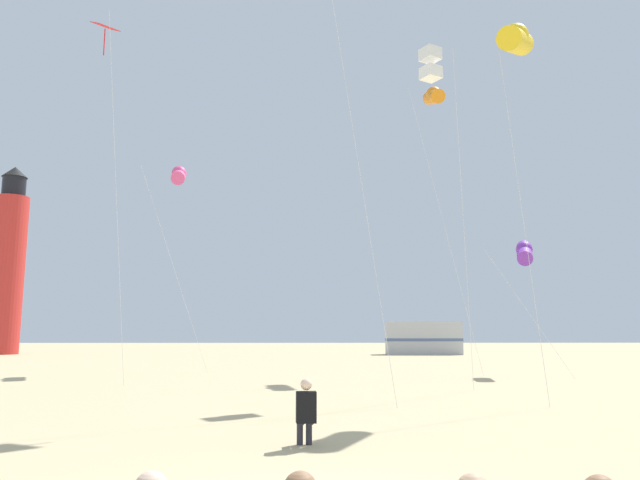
# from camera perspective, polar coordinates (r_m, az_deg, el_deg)

# --- Properties ---
(kite_flyer_standing) EXTENTS (0.36, 0.53, 1.16)m
(kite_flyer_standing) POSITION_cam_1_polar(r_m,az_deg,el_deg) (10.69, -1.37, -15.92)
(kite_flyer_standing) COLOR black
(kite_flyer_standing) RESTS_ON ground
(kite_box_white) EXTENTS (1.66, 1.75, 11.94)m
(kite_box_white) POSITION_cam_1_polar(r_m,az_deg,el_deg) (22.51, 10.49, 16.10)
(kite_box_white) COLOR silver
(kite_box_white) RESTS_ON ground
(kite_tube_gold) EXTENTS (1.84, 2.52, 11.18)m
(kite_tube_gold) POSITION_cam_1_polar(r_m,az_deg,el_deg) (19.53, 18.13, 17.62)
(kite_tube_gold) COLOR silver
(kite_tube_gold) RESTS_ON ground
(kite_tube_orange) EXTENTS (3.08, 2.83, 14.35)m
(kite_tube_orange) POSITION_cam_1_polar(r_m,az_deg,el_deg) (31.45, 10.77, 13.27)
(kite_tube_orange) COLOR silver
(kite_tube_orange) RESTS_ON ground
(kite_tube_rainbow) EXTENTS (3.46, 3.31, 10.78)m
(kite_tube_rainbow) POSITION_cam_1_polar(r_m,az_deg,el_deg) (32.46, -13.27, 6.01)
(kite_tube_rainbow) COLOR silver
(kite_tube_rainbow) RESTS_ON ground
(kite_tube_violet) EXTENTS (3.27, 3.50, 6.37)m
(kite_tube_violet) POSITION_cam_1_polar(r_m,az_deg,el_deg) (29.77, 18.87, -1.08)
(kite_tube_violet) COLOR silver
(kite_tube_violet) RESTS_ON ground
(kite_diamond_scarlet) EXTENTS (1.85, 1.85, 13.96)m
(kite_diamond_scarlet) POSITION_cam_1_polar(r_m,az_deg,el_deg) (25.85, -19.68, 17.16)
(kite_diamond_scarlet) COLOR silver
(kite_diamond_scarlet) RESTS_ON ground
(lighthouse_distant) EXTENTS (2.80, 2.80, 16.80)m
(lighthouse_distant) POSITION_cam_1_polar(r_m,az_deg,el_deg) (60.00, -27.57, -2.09)
(lighthouse_distant) COLOR red
(lighthouse_distant) RESTS_ON ground
(rv_van_silver) EXTENTS (6.54, 2.64, 2.80)m
(rv_van_silver) POSITION_cam_1_polar(r_m,az_deg,el_deg) (53.30, 9.79, -9.19)
(rv_van_silver) COLOR #B7BABF
(rv_van_silver) RESTS_ON ground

